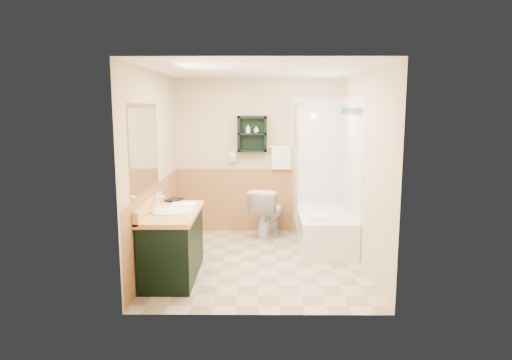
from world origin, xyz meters
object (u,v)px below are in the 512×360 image
object	(u,v)px
wall_shelf	(252,134)
soap_bottle_a	(248,131)
soap_bottle_b	(256,130)
hair_dryer	(233,156)
toilet	(268,212)
vanity_book	(168,191)
bathtub	(323,228)
vanity	(173,244)

from	to	relation	value
wall_shelf	soap_bottle_a	distance (m)	0.08
soap_bottle_a	soap_bottle_b	distance (m)	0.12
hair_dryer	soap_bottle_b	distance (m)	0.54
toilet	vanity_book	xyz separation A→B (m)	(-1.30, -1.06, 0.53)
toilet	soap_bottle_b	distance (m)	1.27
hair_dryer	soap_bottle_b	size ratio (longest dim) A/B	2.34
wall_shelf	bathtub	size ratio (longest dim) A/B	0.37
soap_bottle_a	vanity	bearing A→B (deg)	-113.73
toilet	soap_bottle_a	xyz separation A→B (m)	(-0.30, 0.23, 1.22)
toilet	soap_bottle_a	world-z (taller)	soap_bottle_a
soap_bottle_a	hair_dryer	bearing A→B (deg)	172.88
wall_shelf	hair_dryer	bearing A→B (deg)	175.24
bathtub	soap_bottle_b	xyz separation A→B (m)	(-0.96, 0.66, 1.36)
bathtub	toilet	size ratio (longest dim) A/B	1.97
wall_shelf	vanity_book	bearing A→B (deg)	-129.38
vanity_book	soap_bottle_b	distance (m)	1.85
toilet	bathtub	bearing A→B (deg)	169.42
wall_shelf	hair_dryer	size ratio (longest dim) A/B	2.29
hair_dryer	vanity_book	world-z (taller)	hair_dryer
hair_dryer	toilet	size ratio (longest dim) A/B	0.32
bathtub	soap_bottle_b	bearing A→B (deg)	145.43
wall_shelf	toilet	xyz separation A→B (m)	(0.24, -0.24, -1.18)
wall_shelf	bathtub	xyz separation A→B (m)	(1.03, -0.67, -1.31)
wall_shelf	soap_bottle_b	distance (m)	0.08
bathtub	soap_bottle_a	bearing A→B (deg)	148.57
bathtub	wall_shelf	bearing A→B (deg)	146.92
wall_shelf	hair_dryer	xyz separation A→B (m)	(-0.30, 0.02, -0.35)
toilet	vanity_book	bearing A→B (deg)	57.32
vanity	soap_bottle_a	bearing A→B (deg)	66.27
hair_dryer	soap_bottle_a	world-z (taller)	soap_bottle_a
bathtub	vanity_book	size ratio (longest dim) A/B	6.33
soap_bottle_b	bathtub	bearing A→B (deg)	-34.57
toilet	wall_shelf	bearing A→B (deg)	-26.50
vanity	toilet	world-z (taller)	vanity
vanity	toilet	xyz separation A→B (m)	(1.13, 1.67, -0.02)
vanity	toilet	distance (m)	2.02
vanity_book	soap_bottle_a	distance (m)	1.77
wall_shelf	soap_bottle_b	xyz separation A→B (m)	(0.06, -0.01, 0.06)
soap_bottle_a	soap_bottle_b	world-z (taller)	soap_bottle_b
bathtub	hair_dryer	bearing A→B (deg)	152.40
vanity_book	soap_bottle_a	xyz separation A→B (m)	(1.00, 1.29, 0.70)
toilet	vanity	bearing A→B (deg)	74.05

